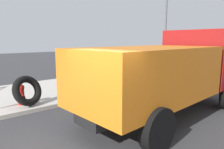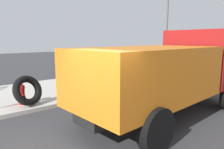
{
  "view_description": "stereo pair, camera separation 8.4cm",
  "coord_description": "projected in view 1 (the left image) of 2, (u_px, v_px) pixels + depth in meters",
  "views": [
    {
      "loc": [
        -1.97,
        -3.43,
        2.63
      ],
      "look_at": [
        2.97,
        2.4,
        1.36
      ],
      "focal_mm": 33.84,
      "sensor_mm": 36.0,
      "label": 1
    },
    {
      "loc": [
        -1.9,
        -3.48,
        2.63
      ],
      "look_at": [
        2.97,
        2.4,
        1.36
      ],
      "focal_mm": 33.84,
      "sensor_mm": 36.0,
      "label": 2
    }
  ],
  "objects": [
    {
      "name": "fire_hydrant",
      "position": [
        21.0,
        94.0,
        8.06
      ],
      "size": [
        0.27,
        0.62,
        0.8
      ],
      "color": "red",
      "rests_on": "sidewalk_curb"
    },
    {
      "name": "loose_tire",
      "position": [
        27.0,
        91.0,
        7.88
      ],
      "size": [
        1.31,
        0.97,
        1.18
      ],
      "primitive_type": "torus",
      "rotation": [
        1.19,
        0.0,
        0.29
      ],
      "color": "black",
      "rests_on": "sidewalk_curb"
    },
    {
      "name": "street_light_pole",
      "position": [
        165.0,
        39.0,
        13.9
      ],
      "size": [
        0.12,
        0.12,
        5.07
      ],
      "primitive_type": "cylinder",
      "color": "#595B5E",
      "rests_on": "sidewalk_curb"
    },
    {
      "name": "dump_truck_orange",
      "position": [
        171.0,
        69.0,
        7.32
      ],
      "size": [
        7.11,
        3.07,
        3.0
      ],
      "color": "orange",
      "rests_on": "ground"
    }
  ]
}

